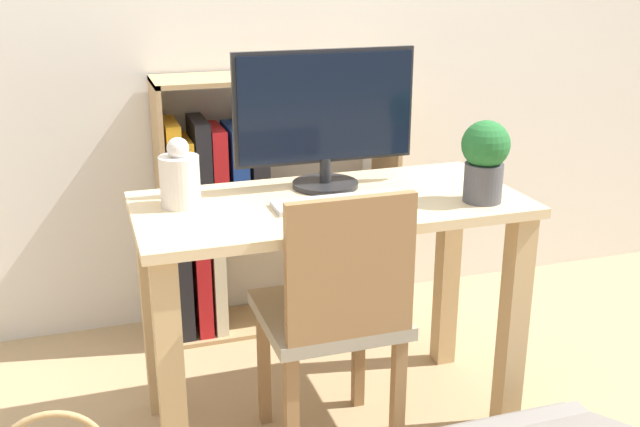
# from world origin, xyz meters

# --- Properties ---
(ground_plane) EXTENTS (10.00, 10.00, 0.00)m
(ground_plane) POSITION_xyz_m (0.00, 0.00, 0.00)
(ground_plane) COLOR tan
(desk) EXTENTS (1.16, 0.55, 0.76)m
(desk) POSITION_xyz_m (0.00, 0.00, 0.58)
(desk) COLOR #D8BC8C
(desk) RESTS_ON ground_plane
(monitor) EXTENTS (0.58, 0.21, 0.43)m
(monitor) POSITION_xyz_m (0.03, 0.14, 0.99)
(monitor) COLOR #232326
(monitor) RESTS_ON desk
(keyboard) EXTENTS (0.41, 0.12, 0.02)m
(keyboard) POSITION_xyz_m (0.02, -0.05, 0.76)
(keyboard) COLOR #B2B2B7
(keyboard) RESTS_ON desk
(vase) EXTENTS (0.12, 0.12, 0.20)m
(vase) POSITION_xyz_m (-0.43, 0.08, 0.84)
(vase) COLOR silver
(vase) RESTS_ON desk
(potted_plant) EXTENTS (0.14, 0.14, 0.24)m
(potted_plant) POSITION_xyz_m (0.43, -0.15, 0.89)
(potted_plant) COLOR #4C4C51
(potted_plant) RESTS_ON desk
(chair) EXTENTS (0.40, 0.40, 0.86)m
(chair) POSITION_xyz_m (-0.05, -0.18, 0.48)
(chair) COLOR #9E937F
(chair) RESTS_ON ground_plane
(bookshelf) EXTENTS (0.94, 0.28, 1.03)m
(bookshelf) POSITION_xyz_m (-0.15, 0.74, 0.51)
(bookshelf) COLOR tan
(bookshelf) RESTS_ON ground_plane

